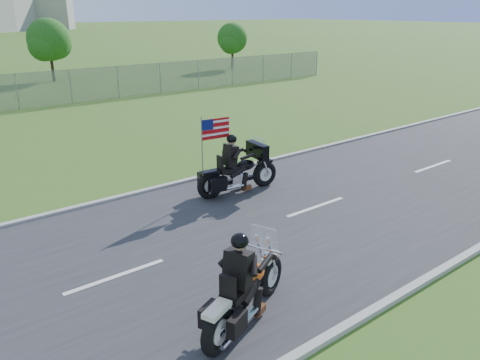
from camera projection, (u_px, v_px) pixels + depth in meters
ground at (197, 250)px, 10.94m from camera, size 420.00×420.00×0.00m
road at (197, 249)px, 10.93m from camera, size 120.00×8.00×0.04m
curb_north at (123, 197)px, 13.93m from camera, size 120.00×0.18×0.12m
curb_south at (326, 339)px, 7.91m from camera, size 120.00×0.18×0.12m
tree_fence_near at (49, 42)px, 35.72m from camera, size 3.52×3.28×4.75m
tree_fence_far at (232, 40)px, 43.53m from camera, size 3.08×2.87×4.20m
motorcycle_lead at (245, 294)px, 8.22m from camera, size 2.62×1.38×1.86m
motorcycle_follow at (238, 173)px, 14.15m from camera, size 2.81×0.96×2.34m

